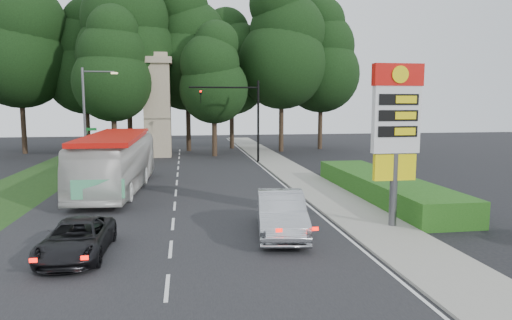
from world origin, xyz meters
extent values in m
plane|color=black|center=(0.00, 0.00, 0.00)|extent=(120.00, 120.00, 0.00)
cube|color=black|center=(0.00, 12.00, 0.01)|extent=(14.00, 80.00, 0.02)
cube|color=gray|center=(8.50, 12.00, 0.06)|extent=(3.00, 80.00, 0.12)
cube|color=#193814|center=(-9.50, 18.00, 0.01)|extent=(5.00, 50.00, 0.02)
cube|color=#1E4D14|center=(11.50, 8.00, 0.60)|extent=(3.00, 14.00, 1.20)
cylinder|color=#59595E|center=(9.20, 2.00, 1.60)|extent=(0.32, 0.32, 3.20)
cube|color=yellow|center=(9.20, 2.00, 2.60)|extent=(1.80, 0.25, 1.10)
cube|color=silver|center=(9.20, 2.00, 4.60)|extent=(2.00, 0.35, 2.80)
cube|color=red|center=(9.20, 2.00, 6.40)|extent=(2.10, 0.40, 0.90)
cylinder|color=yellow|center=(9.20, 1.78, 6.40)|extent=(0.70, 0.05, 0.70)
cube|color=black|center=(9.20, 1.81, 5.40)|extent=(1.70, 0.04, 0.45)
cube|color=black|center=(9.20, 1.81, 4.75)|extent=(1.70, 0.04, 0.45)
cube|color=black|center=(9.20, 1.81, 4.10)|extent=(1.70, 0.04, 0.45)
cylinder|color=black|center=(7.00, 24.00, 3.60)|extent=(0.20, 0.20, 7.20)
cylinder|color=black|center=(4.00, 24.00, 6.60)|extent=(6.00, 0.14, 0.14)
imported|color=black|center=(2.00, 24.00, 6.35)|extent=(0.18, 0.22, 1.10)
sphere|color=#FF0C05|center=(2.00, 23.85, 6.25)|extent=(0.18, 0.18, 0.18)
cylinder|color=#59595E|center=(-7.20, 22.00, 4.00)|extent=(0.20, 0.20, 8.00)
cylinder|color=#59595E|center=(-6.00, 22.00, 7.70)|extent=(2.40, 0.12, 0.12)
cube|color=#FFE599|center=(-4.80, 22.00, 7.60)|extent=(0.50, 0.22, 0.14)
cube|color=#0C591E|center=(-6.75, 22.00, 3.20)|extent=(0.85, 0.04, 0.22)
cube|color=#0C591E|center=(-7.20, 22.45, 2.90)|extent=(0.04, 0.85, 0.22)
cube|color=tan|center=(-2.00, 30.00, 4.50)|extent=(2.50, 2.50, 9.00)
cube|color=tan|center=(-2.00, 30.00, 9.30)|extent=(3.00, 3.00, 0.60)
cube|color=tan|center=(-2.00, 30.00, 9.80)|extent=(2.20, 2.20, 0.50)
cylinder|color=#2D2116|center=(-16.00, 35.00, 3.15)|extent=(0.50, 0.50, 6.30)
sphere|color=black|center=(-16.00, 35.00, 9.62)|extent=(9.80, 9.80, 9.80)
sphere|color=black|center=(-16.00, 35.00, 13.12)|extent=(8.40, 8.40, 8.40)
cylinder|color=#2D2116|center=(-10.00, 37.00, 2.70)|extent=(0.50, 0.50, 5.40)
sphere|color=black|center=(-10.00, 37.00, 8.25)|extent=(8.40, 8.40, 8.40)
sphere|color=black|center=(-10.00, 37.00, 11.25)|extent=(7.20, 7.20, 7.20)
sphere|color=black|center=(-10.00, 37.00, 13.80)|extent=(5.40, 5.40, 5.40)
cylinder|color=#2D2116|center=(-5.00, 33.00, 3.24)|extent=(0.50, 0.50, 6.48)
sphere|color=black|center=(-5.00, 33.00, 9.90)|extent=(10.08, 10.08, 10.08)
sphere|color=black|center=(-5.00, 33.00, 13.50)|extent=(8.64, 8.64, 8.64)
cylinder|color=#2D2116|center=(1.00, 35.00, 2.97)|extent=(0.50, 0.50, 5.94)
sphere|color=black|center=(1.00, 35.00, 9.08)|extent=(9.24, 9.24, 9.24)
sphere|color=black|center=(1.00, 35.00, 12.38)|extent=(7.92, 7.92, 7.92)
sphere|color=black|center=(1.00, 35.00, 15.18)|extent=(5.94, 5.94, 5.94)
cylinder|color=#2D2116|center=(6.00, 37.00, 2.61)|extent=(0.50, 0.50, 5.22)
sphere|color=black|center=(6.00, 37.00, 7.97)|extent=(8.12, 8.12, 8.12)
sphere|color=black|center=(6.00, 37.00, 10.88)|extent=(6.96, 6.96, 6.96)
sphere|color=black|center=(6.00, 37.00, 13.34)|extent=(5.22, 5.22, 5.22)
cylinder|color=#2D2116|center=(11.00, 33.00, 3.06)|extent=(0.50, 0.50, 6.12)
sphere|color=black|center=(11.00, 33.00, 9.35)|extent=(9.52, 9.52, 9.52)
sphere|color=black|center=(11.00, 33.00, 12.75)|extent=(8.16, 8.16, 8.16)
sphere|color=black|center=(11.00, 33.00, 15.64)|extent=(6.12, 6.12, 6.12)
cylinder|color=#2D2116|center=(16.00, 35.00, 2.79)|extent=(0.50, 0.50, 5.58)
sphere|color=black|center=(16.00, 35.00, 8.53)|extent=(8.68, 8.68, 8.68)
sphere|color=black|center=(16.00, 35.00, 11.62)|extent=(7.44, 7.44, 7.44)
sphere|color=black|center=(16.00, 35.00, 14.26)|extent=(5.58, 5.58, 5.58)
cylinder|color=#2D2116|center=(-6.00, 29.00, 2.34)|extent=(0.50, 0.50, 4.68)
sphere|color=black|center=(-6.00, 29.00, 7.15)|extent=(7.28, 7.28, 7.28)
sphere|color=black|center=(-6.00, 29.00, 9.75)|extent=(6.24, 6.24, 6.24)
sphere|color=black|center=(-6.00, 29.00, 11.96)|extent=(4.68, 4.68, 4.68)
cylinder|color=#2D2116|center=(3.50, 29.50, 2.16)|extent=(0.50, 0.50, 4.32)
sphere|color=black|center=(3.50, 29.50, 6.60)|extent=(6.72, 6.72, 6.72)
sphere|color=black|center=(3.50, 29.50, 9.00)|extent=(5.76, 5.76, 5.76)
sphere|color=black|center=(3.50, 29.50, 11.04)|extent=(4.32, 4.32, 4.32)
imported|color=silver|center=(-3.50, 12.29, 1.71)|extent=(3.60, 12.42, 3.42)
imported|color=#AFB1B7|center=(4.33, 1.77, 0.86)|extent=(2.51, 5.42, 1.72)
imported|color=black|center=(-3.15, 0.30, 0.62)|extent=(2.14, 4.49, 1.24)
camera|label=1|loc=(0.58, -15.69, 5.25)|focal=32.00mm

